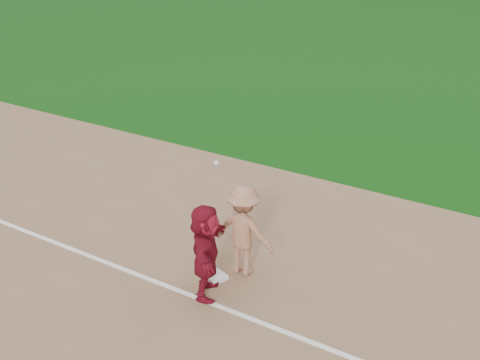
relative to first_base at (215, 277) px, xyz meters
The scene contains 5 objects.
ground 0.50m from the first_base, 165.28° to the left, with size 160.00×160.00×0.00m, color #0F440D.
foul_line 0.83m from the first_base, 125.18° to the right, with size 60.00×0.10×0.01m, color white.
first_base is the anchor object (origin of this frame).
base_runner 0.98m from the first_base, 73.91° to the right, with size 1.64×0.52×1.77m, color maroon.
first_base_play 1.03m from the first_base, 55.84° to the left, with size 1.19×0.73×2.32m.
Camera 1 is at (5.86, -7.87, 6.38)m, focal length 45.00 mm.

